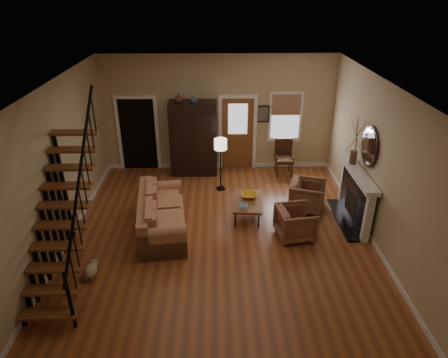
{
  "coord_description": "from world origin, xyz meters",
  "views": [
    {
      "loc": [
        -0.05,
        -7.36,
        5.04
      ],
      "look_at": [
        0.1,
        0.4,
        1.15
      ],
      "focal_mm": 32.0,
      "sensor_mm": 36.0,
      "label": 1
    }
  ],
  "objects_px": {
    "armoire": "(194,138)",
    "side_chair": "(284,158)",
    "armchair_right": "(307,196)",
    "armchair_left": "(296,222)",
    "sofa": "(162,215)",
    "floor_lamp": "(221,165)",
    "coffee_table": "(247,208)"
  },
  "relations": [
    {
      "from": "sofa",
      "to": "armchair_left",
      "type": "bearing_deg",
      "value": -12.79
    },
    {
      "from": "coffee_table",
      "to": "armoire",
      "type": "bearing_deg",
      "value": 119.13
    },
    {
      "from": "armchair_right",
      "to": "floor_lamp",
      "type": "bearing_deg",
      "value": 80.98
    },
    {
      "from": "armoire",
      "to": "side_chair",
      "type": "xyz_separation_m",
      "value": [
        2.55,
        -0.2,
        -0.54
      ]
    },
    {
      "from": "sofa",
      "to": "floor_lamp",
      "type": "bearing_deg",
      "value": 48.93
    },
    {
      "from": "floor_lamp",
      "to": "side_chair",
      "type": "distance_m",
      "value": 2.0
    },
    {
      "from": "armoire",
      "to": "floor_lamp",
      "type": "bearing_deg",
      "value": -54.6
    },
    {
      "from": "side_chair",
      "to": "coffee_table",
      "type": "bearing_deg",
      "value": -118.15
    },
    {
      "from": "armoire",
      "to": "armchair_right",
      "type": "xyz_separation_m",
      "value": [
        2.82,
        -2.13,
        -0.68
      ]
    },
    {
      "from": "floor_lamp",
      "to": "side_chair",
      "type": "relative_size",
      "value": 1.4
    },
    {
      "from": "armchair_right",
      "to": "floor_lamp",
      "type": "relative_size",
      "value": 0.57
    },
    {
      "from": "armoire",
      "to": "coffee_table",
      "type": "height_order",
      "value": "armoire"
    },
    {
      "from": "armoire",
      "to": "side_chair",
      "type": "bearing_deg",
      "value": -4.48
    },
    {
      "from": "armoire",
      "to": "floor_lamp",
      "type": "xyz_separation_m",
      "value": [
        0.74,
        -1.05,
        -0.34
      ]
    },
    {
      "from": "sofa",
      "to": "coffee_table",
      "type": "xyz_separation_m",
      "value": [
        1.92,
        0.57,
        -0.2
      ]
    },
    {
      "from": "armoire",
      "to": "coffee_table",
      "type": "xyz_separation_m",
      "value": [
        1.36,
        -2.43,
        -0.83
      ]
    },
    {
      "from": "sofa",
      "to": "armchair_left",
      "type": "distance_m",
      "value": 2.92
    },
    {
      "from": "floor_lamp",
      "to": "armchair_left",
      "type": "bearing_deg",
      "value": -54.66
    },
    {
      "from": "armchair_right",
      "to": "floor_lamp",
      "type": "xyz_separation_m",
      "value": [
        -2.08,
        1.09,
        0.34
      ]
    },
    {
      "from": "coffee_table",
      "to": "armchair_right",
      "type": "bearing_deg",
      "value": 11.45
    },
    {
      "from": "sofa",
      "to": "armchair_right",
      "type": "height_order",
      "value": "sofa"
    },
    {
      "from": "armoire",
      "to": "armchair_left",
      "type": "height_order",
      "value": "armoire"
    },
    {
      "from": "armoire",
      "to": "side_chair",
      "type": "distance_m",
      "value": 2.61
    },
    {
      "from": "coffee_table",
      "to": "floor_lamp",
      "type": "height_order",
      "value": "floor_lamp"
    },
    {
      "from": "sofa",
      "to": "side_chair",
      "type": "relative_size",
      "value": 2.19
    },
    {
      "from": "coffee_table",
      "to": "armchair_left",
      "type": "height_order",
      "value": "armchair_left"
    },
    {
      "from": "armoire",
      "to": "armchair_left",
      "type": "xyz_separation_m",
      "value": [
        2.33,
        -3.29,
        -0.69
      ]
    },
    {
      "from": "floor_lamp",
      "to": "side_chair",
      "type": "xyz_separation_m",
      "value": [
        1.81,
        0.85,
        -0.2
      ]
    },
    {
      "from": "armchair_left",
      "to": "side_chair",
      "type": "distance_m",
      "value": 3.1
    },
    {
      "from": "armchair_left",
      "to": "side_chair",
      "type": "relative_size",
      "value": 0.77
    },
    {
      "from": "coffee_table",
      "to": "armchair_left",
      "type": "xyz_separation_m",
      "value": [
        0.98,
        -0.86,
        0.14
      ]
    },
    {
      "from": "armchair_right",
      "to": "floor_lamp",
      "type": "height_order",
      "value": "floor_lamp"
    }
  ]
}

